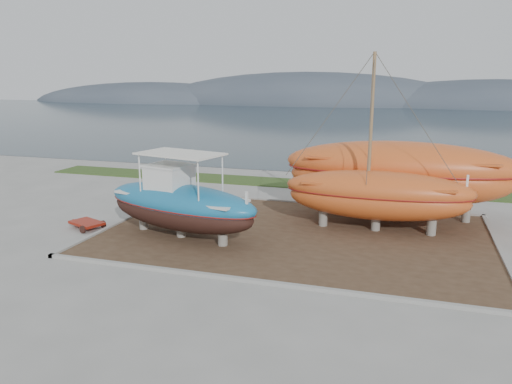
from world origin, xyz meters
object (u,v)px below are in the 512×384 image
(orange_sailboat, at_px, (380,144))
(white_dinghy, at_px, (180,199))
(red_trailer, at_px, (87,225))
(orange_bare_hull, at_px, (398,181))
(blue_caique, at_px, (180,195))

(orange_sailboat, bearing_deg, white_dinghy, 177.93)
(white_dinghy, height_order, red_trailer, white_dinghy)
(orange_bare_hull, bearing_deg, orange_sailboat, -107.77)
(orange_sailboat, xyz_separation_m, red_trailer, (-13.88, -3.89, -4.14))
(orange_sailboat, relative_size, red_trailer, 3.54)
(blue_caique, bearing_deg, orange_sailboat, 37.59)
(orange_sailboat, bearing_deg, blue_caique, -156.55)
(blue_caique, height_order, orange_sailboat, orange_sailboat)
(orange_sailboat, height_order, red_trailer, orange_sailboat)
(red_trailer, bearing_deg, orange_sailboat, 37.42)
(white_dinghy, relative_size, red_trailer, 1.79)
(orange_bare_hull, xyz_separation_m, red_trailer, (-14.76, -6.72, -1.87))
(blue_caique, distance_m, orange_bare_hull, 11.66)
(orange_bare_hull, height_order, red_trailer, orange_bare_hull)
(red_trailer, bearing_deg, blue_caique, 22.69)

